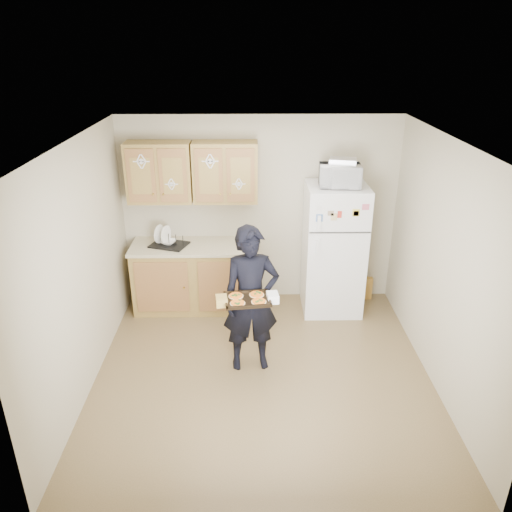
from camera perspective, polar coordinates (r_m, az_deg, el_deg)
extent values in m
plane|color=brown|center=(5.61, 0.75, -13.15)|extent=(3.60, 3.60, 0.00)
plane|color=silver|center=(4.56, 0.92, 12.81)|extent=(3.60, 3.60, 0.00)
cube|color=#BEB49A|center=(6.63, 0.40, 5.15)|extent=(3.60, 0.04, 2.50)
cube|color=#BEB49A|center=(3.42, 1.66, -14.53)|extent=(3.60, 0.04, 2.50)
cube|color=#BEB49A|center=(5.23, -19.32, -1.55)|extent=(0.04, 3.60, 2.50)
cube|color=#BEB49A|center=(5.32, 20.60, -1.31)|extent=(0.04, 3.60, 2.50)
cube|color=white|center=(6.51, 8.85, 0.75)|extent=(0.75, 0.70, 1.70)
cube|color=olive|center=(6.68, -6.87, -2.48)|extent=(1.60, 0.60, 0.86)
cube|color=beige|center=(6.50, -7.07, 1.08)|extent=(1.64, 0.64, 0.04)
cube|color=olive|center=(6.38, -10.99, 9.37)|extent=(0.80, 0.33, 0.75)
cube|color=olive|center=(6.29, -3.52, 9.55)|extent=(0.80, 0.33, 0.75)
cube|color=#D5C84B|center=(7.12, 12.30, -3.60)|extent=(0.20, 0.07, 0.32)
imported|color=black|center=(5.29, -0.57, -5.05)|extent=(0.64, 0.46, 1.64)
cube|color=black|center=(4.95, -1.00, -5.05)|extent=(0.49, 0.38, 0.04)
cylinder|color=orange|center=(4.87, -2.12, -5.38)|extent=(0.15, 0.15, 0.02)
cylinder|color=orange|center=(4.89, 0.33, -5.21)|extent=(0.15, 0.15, 0.02)
cylinder|color=orange|center=(5.00, -2.30, -4.55)|extent=(0.15, 0.15, 0.02)
cylinder|color=orange|center=(5.02, 0.08, -4.39)|extent=(0.15, 0.15, 0.02)
imported|color=white|center=(6.15, 9.56, 9.04)|extent=(0.51, 0.36, 0.27)
cube|color=silver|center=(6.15, 9.90, 10.63)|extent=(0.36, 0.28, 0.07)
cube|color=black|center=(6.49, -9.94, 1.93)|extent=(0.53, 0.47, 0.18)
imported|color=white|center=(6.51, -9.99, 1.57)|extent=(0.22, 0.22, 0.05)
imported|color=white|center=(6.28, -1.03, 1.57)|extent=(0.10, 0.11, 0.19)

